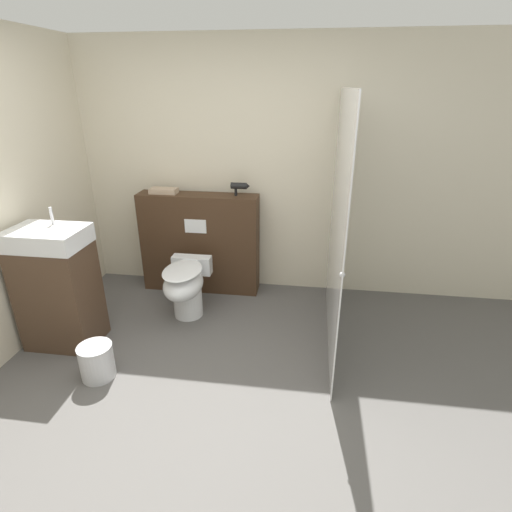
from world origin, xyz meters
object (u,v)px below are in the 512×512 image
at_px(toilet, 186,286).
at_px(sink_vanity, 58,288).
at_px(waste_bin, 97,361).
at_px(hair_drier, 240,186).

xyz_separation_m(toilet, sink_vanity, (-0.91, -0.53, 0.19)).
xyz_separation_m(sink_vanity, waste_bin, (0.49, -0.40, -0.38)).
height_order(toilet, sink_vanity, sink_vanity).
bearing_deg(sink_vanity, hair_drier, 40.66).
xyz_separation_m(toilet, waste_bin, (-0.42, -0.93, -0.19)).
relative_size(hair_drier, waste_bin, 0.68).
relative_size(toilet, hair_drier, 3.22).
bearing_deg(waste_bin, sink_vanity, 141.02).
height_order(hair_drier, waste_bin, hair_drier).
bearing_deg(toilet, sink_vanity, -149.91).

